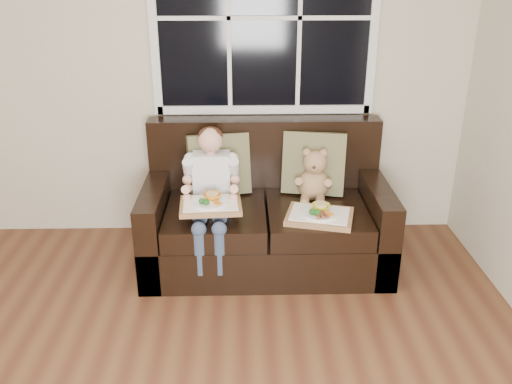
{
  "coord_description": "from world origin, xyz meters",
  "views": [
    {
      "loc": [
        0.56,
        -1.49,
        2.02
      ],
      "look_at": [
        0.64,
        1.85,
        0.59
      ],
      "focal_mm": 38.0,
      "sensor_mm": 36.0,
      "label": 1
    }
  ],
  "objects_px": {
    "child": "(211,183)",
    "teddy_bear": "(314,178)",
    "tray_right": "(320,215)",
    "tray_left": "(211,204)",
    "loveseat": "(266,218)"
  },
  "relations": [
    {
      "from": "loveseat",
      "to": "teddy_bear",
      "type": "distance_m",
      "value": 0.45
    },
    {
      "from": "teddy_bear",
      "to": "tray_right",
      "type": "distance_m",
      "value": 0.36
    },
    {
      "from": "tray_left",
      "to": "tray_right",
      "type": "xyz_separation_m",
      "value": [
        0.71,
        0.02,
        -0.09
      ]
    },
    {
      "from": "loveseat",
      "to": "teddy_bear",
      "type": "relative_size",
      "value": 4.36
    },
    {
      "from": "teddy_bear",
      "to": "tray_right",
      "type": "height_order",
      "value": "teddy_bear"
    },
    {
      "from": "teddy_bear",
      "to": "tray_left",
      "type": "height_order",
      "value": "teddy_bear"
    },
    {
      "from": "tray_left",
      "to": "tray_right",
      "type": "height_order",
      "value": "tray_left"
    },
    {
      "from": "child",
      "to": "tray_left",
      "type": "distance_m",
      "value": 0.22
    },
    {
      "from": "loveseat",
      "to": "teddy_bear",
      "type": "height_order",
      "value": "loveseat"
    },
    {
      "from": "child",
      "to": "tray_left",
      "type": "height_order",
      "value": "child"
    },
    {
      "from": "child",
      "to": "teddy_bear",
      "type": "bearing_deg",
      "value": 11.56
    },
    {
      "from": "child",
      "to": "tray_right",
      "type": "height_order",
      "value": "child"
    },
    {
      "from": "loveseat",
      "to": "child",
      "type": "height_order",
      "value": "child"
    },
    {
      "from": "teddy_bear",
      "to": "tray_right",
      "type": "relative_size",
      "value": 0.79
    },
    {
      "from": "child",
      "to": "tray_right",
      "type": "bearing_deg",
      "value": -14.74
    }
  ]
}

